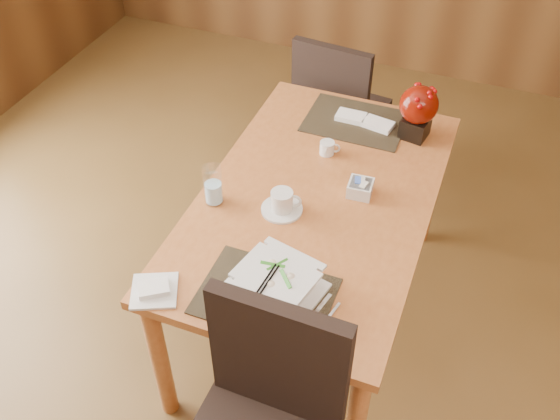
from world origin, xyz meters
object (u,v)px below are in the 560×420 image
at_px(soup_setting, 276,285).
at_px(berry_decor, 418,109).
at_px(creamer_jug, 327,148).
at_px(sugar_caddy, 360,188).
at_px(dining_table, 316,213).
at_px(bread_plate, 154,291).
at_px(water_glass, 213,185).
at_px(coffee_cup, 282,203).
at_px(far_chair, 337,106).

height_order(soup_setting, berry_decor, berry_decor).
height_order(creamer_jug, sugar_caddy, creamer_jug).
distance_m(dining_table, berry_decor, 0.65).
bearing_deg(bread_plate, sugar_caddy, 55.24).
bearing_deg(bread_plate, water_glass, 90.88).
bearing_deg(berry_decor, water_glass, -131.87).
relative_size(coffee_cup, sugar_caddy, 1.71).
xyz_separation_m(soup_setting, water_glass, (-0.40, 0.36, 0.03)).
distance_m(coffee_cup, water_glass, 0.28).
distance_m(dining_table, creamer_jug, 0.31).
xyz_separation_m(water_glass, berry_decor, (0.64, 0.72, 0.06)).
bearing_deg(soup_setting, dining_table, 106.74).
height_order(water_glass, berry_decor, berry_decor).
height_order(coffee_cup, sugar_caddy, coffee_cup).
bearing_deg(creamer_jug, bread_plate, -121.39).
distance_m(coffee_cup, creamer_jug, 0.41).
xyz_separation_m(soup_setting, coffee_cup, (-0.13, 0.40, -0.02)).
relative_size(soup_setting, far_chair, 0.36).
height_order(creamer_jug, far_chair, far_chair).
height_order(creamer_jug, berry_decor, berry_decor).
distance_m(soup_setting, water_glass, 0.54).
height_order(soup_setting, far_chair, far_chair).
bearing_deg(berry_decor, creamer_jug, -141.07).
height_order(berry_decor, bread_plate, berry_decor).
distance_m(coffee_cup, sugar_caddy, 0.33).
xyz_separation_m(soup_setting, sugar_caddy, (0.12, 0.61, -0.03)).
xyz_separation_m(dining_table, sugar_caddy, (0.16, 0.08, 0.13)).
bearing_deg(berry_decor, soup_setting, -102.68).
distance_m(creamer_jug, far_chair, 0.75).
bearing_deg(coffee_cup, water_glass, -169.67).
relative_size(soup_setting, sugar_caddy, 3.49).
xyz_separation_m(dining_table, bread_plate, (-0.36, -0.67, 0.10)).
distance_m(soup_setting, creamer_jug, 0.82).
bearing_deg(far_chair, creamer_jug, 108.63).
bearing_deg(creamer_jug, far_chair, 89.41).
xyz_separation_m(coffee_cup, sugar_caddy, (0.26, 0.21, -0.01)).
bearing_deg(soup_setting, water_glass, 151.79).
xyz_separation_m(soup_setting, far_chair, (-0.24, 1.50, -0.28)).
relative_size(water_glass, creamer_jug, 2.09).
relative_size(soup_setting, coffee_cup, 2.05).
xyz_separation_m(dining_table, soup_setting, (0.03, -0.53, 0.15)).
height_order(water_glass, sugar_caddy, water_glass).
height_order(soup_setting, sugar_caddy, soup_setting).
relative_size(water_glass, bread_plate, 1.10).
bearing_deg(water_glass, sugar_caddy, 25.81).
relative_size(coffee_cup, far_chair, 0.17).
bearing_deg(far_chair, water_glass, 87.80).
height_order(creamer_jug, bread_plate, creamer_jug).
relative_size(sugar_caddy, bread_plate, 0.61).
bearing_deg(soup_setting, creamer_jug, 109.11).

